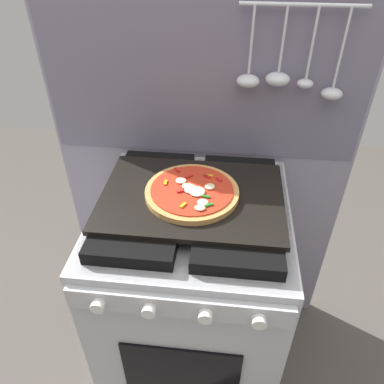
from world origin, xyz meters
The scene contains 5 objects.
ground_plane centered at (0.00, 0.00, 0.00)m, with size 4.00×4.00×0.00m, color #4C4742.
kitchen_backsplash centered at (0.00, 0.33, 0.79)m, with size 1.10×0.09×1.55m.
stove centered at (0.00, 0.00, 0.45)m, with size 0.60×0.64×0.90m.
baking_tray centered at (0.00, 0.00, 0.91)m, with size 0.54×0.38×0.02m, color black.
pizza_left centered at (0.00, 0.00, 0.93)m, with size 0.28×0.28×0.03m.
Camera 1 is at (0.10, -0.87, 1.59)m, focal length 35.01 mm.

